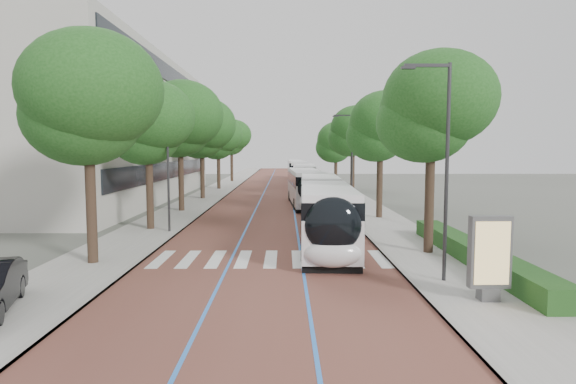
{
  "coord_description": "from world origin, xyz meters",
  "views": [
    {
      "loc": [
        0.85,
        -20.61,
        4.98
      ],
      "look_at": [
        1.04,
        8.9,
        2.4
      ],
      "focal_mm": 30.0,
      "sensor_mm": 36.0,
      "label": 1
    }
  ],
  "objects": [
    {
      "name": "sidewalk_right",
      "position": [
        7.5,
        40.0,
        0.06
      ],
      "size": [
        4.0,
        140.0,
        0.12
      ],
      "primitive_type": "cube",
      "color": "gray",
      "rests_on": "ground"
    },
    {
      "name": "lane_line_left",
      "position": [
        -1.6,
        40.0,
        0.02
      ],
      "size": [
        0.12,
        126.0,
        0.01
      ],
      "primitive_type": "cube",
      "color": "blue",
      "rests_on": "road"
    },
    {
      "name": "streetlight_far",
      "position": [
        6.62,
        22.0,
        4.82
      ],
      "size": [
        1.82,
        0.2,
        8.0
      ],
      "color": "#2E2E30",
      "rests_on": "sidewalk_right"
    },
    {
      "name": "streetlight_near",
      "position": [
        6.62,
        -3.0,
        4.82
      ],
      "size": [
        1.82,
        0.2,
        8.0
      ],
      "color": "#2E2E30",
      "rests_on": "sidewalk_right"
    },
    {
      "name": "bus_queued_0",
      "position": [
        2.7,
        22.13,
        1.62
      ],
      "size": [
        3.09,
        12.5,
        3.2
      ],
      "rotation": [
        0.0,
        0.0,
        0.05
      ],
      "color": "silver",
      "rests_on": "ground"
    },
    {
      "name": "kerb_right",
      "position": [
        5.6,
        40.0,
        0.06
      ],
      "size": [
        0.2,
        140.0,
        0.14
      ],
      "primitive_type": "cube",
      "color": "gray",
      "rests_on": "ground"
    },
    {
      "name": "bus_queued_3",
      "position": [
        2.72,
        61.8,
        1.62
      ],
      "size": [
        2.74,
        12.44,
        3.2
      ],
      "rotation": [
        0.0,
        0.0,
        0.02
      ],
      "color": "silver",
      "rests_on": "ground"
    },
    {
      "name": "sidewalk_left",
      "position": [
        -7.5,
        40.0,
        0.06
      ],
      "size": [
        4.0,
        140.0,
        0.12
      ],
      "primitive_type": "cube",
      "color": "gray",
      "rests_on": "ground"
    },
    {
      "name": "lamp_post_left",
      "position": [
        -6.1,
        8.0,
        4.12
      ],
      "size": [
        0.14,
        0.14,
        8.0
      ],
      "primitive_type": "cylinder",
      "color": "#2E2E30",
      "rests_on": "sidewalk_left"
    },
    {
      "name": "kerb_left",
      "position": [
        -5.6,
        40.0,
        0.06
      ],
      "size": [
        0.2,
        140.0,
        0.14
      ],
      "primitive_type": "cube",
      "color": "gray",
      "rests_on": "ground"
    },
    {
      "name": "ground",
      "position": [
        0.0,
        0.0,
        0.0
      ],
      "size": [
        160.0,
        160.0,
        0.0
      ],
      "primitive_type": "plane",
      "color": "#51544C",
      "rests_on": "ground"
    },
    {
      "name": "lane_line_right",
      "position": [
        1.6,
        40.0,
        0.02
      ],
      "size": [
        0.12,
        126.0,
        0.01
      ],
      "primitive_type": "cube",
      "color": "blue",
      "rests_on": "road"
    },
    {
      "name": "lead_bus",
      "position": [
        3.05,
        6.67,
        1.63
      ],
      "size": [
        3.17,
        18.47,
        3.2
      ],
      "rotation": [
        0.0,
        0.0,
        -0.04
      ],
      "color": "black",
      "rests_on": "ground"
    },
    {
      "name": "trees_right",
      "position": [
        7.7,
        23.49,
        6.35
      ],
      "size": [
        5.68,
        47.47,
        9.0
      ],
      "color": "black",
      "rests_on": "ground"
    },
    {
      "name": "ad_panel",
      "position": [
        7.46,
        -5.39,
        1.57
      ],
      "size": [
        1.33,
        0.52,
        2.76
      ],
      "rotation": [
        0.0,
        0.0,
        0.02
      ],
      "color": "#59595B",
      "rests_on": "sidewalk_right"
    },
    {
      "name": "office_building",
      "position": [
        -19.47,
        28.0,
        7.0
      ],
      "size": [
        18.11,
        40.0,
        14.0
      ],
      "color": "beige",
      "rests_on": "ground"
    },
    {
      "name": "trees_left",
      "position": [
        -7.5,
        24.79,
        6.77
      ],
      "size": [
        6.4,
        60.78,
        9.9
      ],
      "color": "black",
      "rests_on": "ground"
    },
    {
      "name": "hedge",
      "position": [
        9.1,
        0.0,
        0.52
      ],
      "size": [
        1.2,
        14.0,
        0.8
      ],
      "primitive_type": "cube",
      "color": "#1D4518",
      "rests_on": "sidewalk_right"
    },
    {
      "name": "zebra_crossing",
      "position": [
        0.2,
        1.0,
        0.03
      ],
      "size": [
        10.55,
        3.6,
        0.01
      ],
      "color": "silver",
      "rests_on": "ground"
    },
    {
      "name": "bus_queued_1",
      "position": [
        3.14,
        35.92,
        1.62
      ],
      "size": [
        2.89,
        12.47,
        3.2
      ],
      "rotation": [
        0.0,
        0.0,
        -0.03
      ],
      "color": "silver",
      "rests_on": "ground"
    },
    {
      "name": "road",
      "position": [
        0.0,
        40.0,
        0.01
      ],
      "size": [
        11.0,
        140.0,
        0.02
      ],
      "primitive_type": "cube",
      "color": "brown",
      "rests_on": "ground"
    },
    {
      "name": "bus_queued_2",
      "position": [
        3.05,
        49.25,
        1.62
      ],
      "size": [
        2.79,
        12.45,
        3.2
      ],
      "rotation": [
        0.0,
        0.0,
        -0.02
      ],
      "color": "silver",
      "rests_on": "ground"
    }
  ]
}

